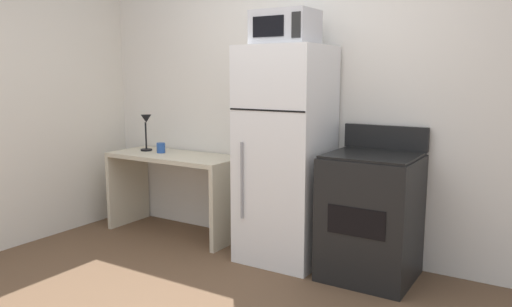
{
  "coord_description": "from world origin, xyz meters",
  "views": [
    {
      "loc": [
        1.8,
        -2.06,
        1.48
      ],
      "look_at": [
        -0.16,
        1.1,
        0.88
      ],
      "focal_mm": 34.62,
      "sensor_mm": 36.0,
      "label": 1
    }
  ],
  "objects": [
    {
      "name": "desk",
      "position": [
        -1.22,
        1.37,
        0.53
      ],
      "size": [
        1.27,
        0.53,
        0.75
      ],
      "color": "beige",
      "rests_on": "ground"
    },
    {
      "name": "refrigerator",
      "position": [
        -0.03,
        1.33,
        0.85
      ],
      "size": [
        0.64,
        0.62,
        1.7
      ],
      "color": "white",
      "rests_on": "ground"
    },
    {
      "name": "microwave",
      "position": [
        -0.03,
        1.31,
        1.83
      ],
      "size": [
        0.46,
        0.35,
        0.26
      ],
      "color": "#B7B7BC",
      "rests_on": "refrigerator"
    },
    {
      "name": "wall_back_white",
      "position": [
        0.0,
        1.7,
        1.3
      ],
      "size": [
        5.0,
        0.1,
        2.6
      ],
      "primitive_type": "cube",
      "color": "silver",
      "rests_on": "ground"
    },
    {
      "name": "coffee_mug",
      "position": [
        -1.39,
        1.38,
        0.8
      ],
      "size": [
        0.08,
        0.08,
        0.09
      ],
      "primitive_type": "cylinder",
      "color": "#264C99",
      "rests_on": "desk"
    },
    {
      "name": "oven_range",
      "position": [
        0.68,
        1.33,
        0.47
      ],
      "size": [
        0.64,
        0.61,
        1.1
      ],
      "color": "black",
      "rests_on": "ground"
    },
    {
      "name": "desk_lamp",
      "position": [
        -1.58,
        1.38,
        0.99
      ],
      "size": [
        0.14,
        0.12,
        0.35
      ],
      "color": "black",
      "rests_on": "desk"
    }
  ]
}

